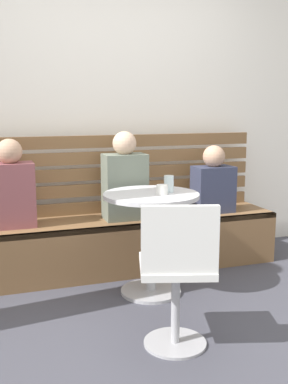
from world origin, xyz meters
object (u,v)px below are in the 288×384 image
Objects in this scene: person_adult at (125,180)px; person_child_left at (11,188)px; cup_ceramic_white at (162,190)px; booth_bench at (117,244)px; cafe_table at (151,224)px; cup_glass_tall at (169,184)px; person_child_middle at (213,183)px; white_chair at (177,271)px.

person_adult is 0.88m from person_child_left.
cup_ceramic_white is at bearing -81.16° from person_adult.
person_child_left is (-0.82, 0.00, 0.51)m from booth_bench.
cup_ceramic_white is at bearing -53.14° from cafe_table.
cup_glass_tall is (0.17, -0.52, 0.04)m from person_adult.
cafe_table is 0.31m from cup_glass_tall.
booth_bench is 0.85m from cup_ceramic_white.
person_child_middle is at bearing -1.13° from person_child_left.
white_chair is at bearing -60.32° from person_child_left.
person_child_middle is at bearing 34.52° from cafe_table.
person_child_middle is at bearing -2.05° from booth_bench.
cafe_table is at bearing 80.14° from white_chair.
person_child_middle is at bearing 56.01° from white_chair.
cup_glass_tall is (0.13, -0.00, 0.28)m from cafe_table.
cup_glass_tall is (0.23, -0.55, 0.58)m from booth_bench.
booth_bench is 1.38m from white_chair.
booth_bench is 0.98m from person_child_middle.
person_child_left is 1.68m from person_child_middle.
person_child_left is 1.16m from cup_ceramic_white.
person_child_left reaches higher than person_child_middle.
person_child_left is at bearing 147.25° from cup_ceramic_white.
cup_glass_tall is at bearing -67.35° from booth_bench.
white_chair reaches higher than cafe_table.
person_adult is (0.10, 1.33, 0.29)m from white_chair.
person_child_left is (-0.92, 0.55, 0.22)m from cafe_table.
cup_glass_tall is at bearing -71.90° from person_adult.
cup_glass_tall is (1.05, -0.55, 0.06)m from person_child_left.
person_adult is (0.06, -0.03, 0.53)m from booth_bench.
white_chair is 0.92m from cup_glass_tall.
cup_glass_tall reaches higher than cafe_table.
cup_ceramic_white is (-0.08, -0.07, -0.03)m from cup_glass_tall.
person_adult reaches higher than person_child_middle.
booth_bench is at bearing 100.04° from cafe_table.
booth_bench is at bearing 112.65° from cup_glass_tall.
person_child_left reaches higher than cup_glass_tall.
person_child_middle is 4.81× the size of cup_glass_tall.
cafe_table is 0.87× the size of white_chair.
cafe_table is at bearing -31.06° from person_child_left.
person_child_left is at bearing 179.83° from booth_bench.
white_chair is at bearing -91.83° from booth_bench.
booth_bench is 0.97m from person_child_left.
cup_glass_tall is at bearing -27.81° from person_child_left.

